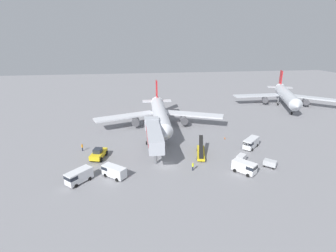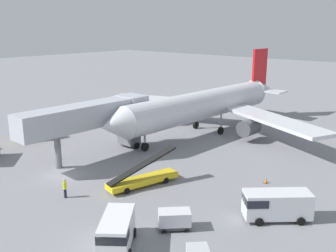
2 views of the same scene
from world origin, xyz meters
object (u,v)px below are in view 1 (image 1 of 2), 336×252
Objects in this scene: jet_bridge at (153,133)px; pushback_tug at (98,154)px; service_van_rear_left at (114,171)px; ground_crew_worker_foreground at (82,147)px; baggage_cart_far_center at (270,163)px; service_van_outer_right at (245,167)px; baggage_cart_near_left at (241,158)px; service_van_near_right at (78,176)px; ground_crew_worker_midground at (193,166)px; safety_cone_alpha at (225,138)px; belt_loader_truck at (201,152)px; airplane_at_gate at (160,114)px; airplane_background at (286,95)px; service_van_far_right at (251,143)px.

pushback_tug is at bearing -176.14° from jet_bridge.
service_van_rear_left reaches higher than ground_crew_worker_foreground.
ground_crew_worker_foreground is (-39.27, 13.78, 0.12)m from baggage_cart_far_center.
service_van_outer_right is 4.94m from baggage_cart_near_left.
service_van_near_right reaches higher than ground_crew_worker_midground.
safety_cone_alpha is at bearing 51.15° from ground_crew_worker_midground.
service_van_near_right is at bearing -153.85° from safety_cone_alpha.
belt_loader_truck reaches higher than safety_cone_alpha.
baggage_cart_near_left reaches higher than safety_cone_alpha.
airplane_at_gate is at bearing 143.40° from safety_cone_alpha.
airplane_background is (47.56, 45.26, 3.27)m from ground_crew_worker_midground.
airplane_at_gate is 33.76m from service_van_near_right.
baggage_cart_far_center is (31.33, -0.59, -0.44)m from service_van_rear_left.
jet_bridge is (-3.44, -17.90, 0.79)m from airplane_at_gate.
service_van_near_right is at bearing -122.58° from airplane_at_gate.
belt_loader_truck reaches higher than service_van_rear_left.
service_van_near_right is (-37.93, -10.25, -0.01)m from service_van_far_right.
service_van_outer_right is (28.92, -10.60, 0.17)m from pushback_tug.
ground_crew_worker_midground is at bearing 0.94° from service_van_rear_left.
baggage_cart_far_center is 41.62m from ground_crew_worker_foreground.
service_van_outer_right is at bearing -120.19° from service_van_far_right.
ground_crew_worker_midground is (23.36, -12.93, 0.01)m from ground_crew_worker_foreground.
baggage_cart_far_center reaches higher than safety_cone_alpha.
service_van_outer_right is 60.86m from airplane_background.
ground_crew_worker_midground is at bearing -82.58° from airplane_at_gate.
baggage_cart_far_center is 56.03m from airplane_background.
ground_crew_worker_midground reaches higher than baggage_cart_far_center.
belt_loader_truck is (10.39, -2.42, -4.14)m from jet_bridge.
service_van_outer_right is 31.43m from service_van_near_right.
jet_bridge reaches higher than service_van_rear_left.
ground_crew_worker_midground is at bearing -128.85° from safety_cone_alpha.
belt_loader_truck is at bearing 62.57° from ground_crew_worker_midground.
service_van_outer_right is (16.74, -11.42, -3.61)m from jet_bridge.
baggage_cart_far_center is at bearing -3.05° from ground_crew_worker_midground.
service_van_near_right reaches higher than ground_crew_worker_foreground.
ground_crew_worker_midground is (21.63, 1.42, -0.39)m from service_van_near_right.
airplane_at_gate is 7.78× the size of service_van_near_right.
service_van_outer_right reaches higher than baggage_cart_near_left.
service_van_rear_left is at bearing -164.02° from service_van_far_right.
baggage_cart_far_center is (19.42, -27.78, -3.31)m from airplane_at_gate.
airplane_background reaches higher than service_van_outer_right.
airplane_at_gate reaches higher than safety_cone_alpha.
pushback_tug is 1.05× the size of service_van_far_right.
ground_crew_worker_midground is (-9.79, 2.37, -0.36)m from service_van_outer_right.
service_van_rear_left is (-8.46, -9.30, -3.67)m from jet_bridge.
belt_loader_truck is 4.25× the size of ground_crew_worker_midground.
belt_loader_truck is at bearing -138.78° from airplane_background.
airplane_background is (31.25, 36.43, 2.87)m from service_van_far_right.
service_van_rear_left is 2.70× the size of ground_crew_worker_midground.
service_van_outer_right is at bearing -54.75° from belt_loader_truck.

